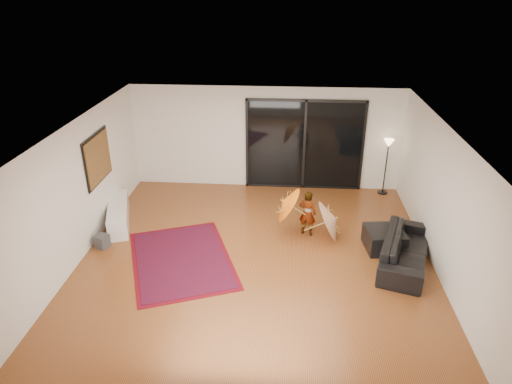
# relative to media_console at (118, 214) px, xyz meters

# --- Properties ---
(floor) EXTENTS (7.00, 7.00, 0.00)m
(floor) POSITION_rel_media_console_xyz_m (3.25, -1.13, -0.23)
(floor) COLOR brown
(floor) RESTS_ON ground
(ceiling) EXTENTS (7.00, 7.00, 0.00)m
(ceiling) POSITION_rel_media_console_xyz_m (3.25, -1.13, 2.47)
(ceiling) COLOR white
(ceiling) RESTS_ON wall_back
(wall_back) EXTENTS (7.00, 0.00, 7.00)m
(wall_back) POSITION_rel_media_console_xyz_m (3.25, 2.37, 1.12)
(wall_back) COLOR silver
(wall_back) RESTS_ON floor
(wall_front) EXTENTS (7.00, 0.00, 7.00)m
(wall_front) POSITION_rel_media_console_xyz_m (3.25, -4.63, 1.12)
(wall_front) COLOR silver
(wall_front) RESTS_ON floor
(wall_left) EXTENTS (0.00, 7.00, 7.00)m
(wall_left) POSITION_rel_media_console_xyz_m (-0.25, -1.13, 1.12)
(wall_left) COLOR silver
(wall_left) RESTS_ON floor
(wall_right) EXTENTS (0.00, 7.00, 7.00)m
(wall_right) POSITION_rel_media_console_xyz_m (6.75, -1.13, 1.12)
(wall_right) COLOR silver
(wall_right) RESTS_ON floor
(sliding_door) EXTENTS (3.06, 0.07, 2.40)m
(sliding_door) POSITION_rel_media_console_xyz_m (4.25, 2.33, 0.97)
(sliding_door) COLOR black
(sliding_door) RESTS_ON wall_back
(painting) EXTENTS (0.04, 1.28, 1.08)m
(painting) POSITION_rel_media_console_xyz_m (-0.21, -0.13, 1.42)
(painting) COLOR black
(painting) RESTS_ON wall_left
(media_console) EXTENTS (0.92, 1.74, 0.47)m
(media_console) POSITION_rel_media_console_xyz_m (0.00, 0.00, 0.00)
(media_console) COLOR white
(media_console) RESTS_ON floor
(speaker) EXTENTS (0.32, 0.32, 0.28)m
(speaker) POSITION_rel_media_console_xyz_m (0.00, -1.03, -0.09)
(speaker) COLOR #424244
(speaker) RESTS_ON floor
(persian_rug) EXTENTS (2.72, 3.15, 0.02)m
(persian_rug) POSITION_rel_media_console_xyz_m (1.76, -1.38, -0.23)
(persian_rug) COLOR #5B0713
(persian_rug) RESTS_ON floor
(sofa) EXTENTS (1.42, 2.24, 0.61)m
(sofa) POSITION_rel_media_console_xyz_m (6.20, -1.14, 0.07)
(sofa) COLOR black
(sofa) RESTS_ON floor
(ottoman) EXTENTS (0.85, 0.85, 0.43)m
(ottoman) POSITION_rel_media_console_xyz_m (5.89, -0.63, -0.02)
(ottoman) COLOR black
(ottoman) RESTS_ON floor
(floor_lamp) EXTENTS (0.25, 0.25, 1.48)m
(floor_lamp) POSITION_rel_media_console_xyz_m (6.35, 2.12, 0.93)
(floor_lamp) COLOR black
(floor_lamp) RESTS_ON floor
(child) EXTENTS (0.44, 0.36, 1.03)m
(child) POSITION_rel_media_console_xyz_m (4.30, -0.16, 0.28)
(child) COLOR #999999
(child) RESTS_ON floor
(parasol_orange) EXTENTS (0.57, 0.81, 0.87)m
(parasol_orange) POSITION_rel_media_console_xyz_m (3.75, -0.21, 0.50)
(parasol_orange) COLOR #DA5F0B
(parasol_orange) RESTS_ON child
(parasol_white) EXTENTS (0.59, 0.93, 0.96)m
(parasol_white) POSITION_rel_media_console_xyz_m (4.90, -0.31, 0.27)
(parasol_white) COLOR silver
(parasol_white) RESTS_ON floor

